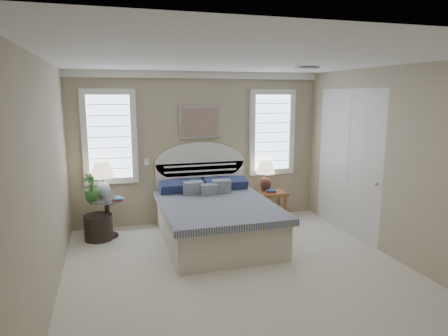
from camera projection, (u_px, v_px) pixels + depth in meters
floor at (244, 278)px, 5.09m from camera, size 4.50×5.00×0.01m
ceiling at (246, 60)px, 4.60m from camera, size 4.50×5.00×0.01m
wall_back at (199, 148)px, 7.21m from camera, size 4.50×0.02×2.70m
wall_left at (45, 186)px, 4.22m from camera, size 0.02×5.00×2.70m
wall_right at (400, 165)px, 5.47m from camera, size 0.02×5.00×2.70m
crown_molding at (199, 75)px, 6.93m from camera, size 4.50×0.08×0.12m
hvac_vent at (307, 68)px, 5.69m from camera, size 0.30×0.20×0.02m
switch_plate at (147, 162)px, 6.96m from camera, size 0.08×0.01×0.12m
window_left at (110, 137)px, 6.71m from camera, size 0.90×0.06×1.60m
window_right at (272, 132)px, 7.53m from camera, size 0.90×0.06×1.60m
painting at (200, 122)px, 7.08m from camera, size 0.74×0.04×0.58m
closet_door at (348, 162)px, 6.63m from camera, size 0.02×1.80×2.40m
bed at (215, 216)px, 6.40m from camera, size 1.72×2.28×1.47m
side_table_left at (107, 214)px, 6.50m from camera, size 0.56×0.56×0.63m
nightstand_right at (272, 199)px, 7.41m from camera, size 0.50×0.40×0.53m
floor_pot at (99, 227)px, 6.41m from camera, size 0.58×0.58×0.41m
lamp_left at (103, 176)px, 6.45m from camera, size 0.43×0.43×0.61m
lamp_right at (266, 172)px, 7.40m from camera, size 0.41×0.41×0.58m
potted_plant at (92, 188)px, 6.34m from camera, size 0.26×0.26×0.44m
books_left at (118, 200)px, 6.36m from camera, size 0.19×0.16×0.04m
books_right at (271, 191)px, 7.32m from camera, size 0.19×0.15×0.05m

